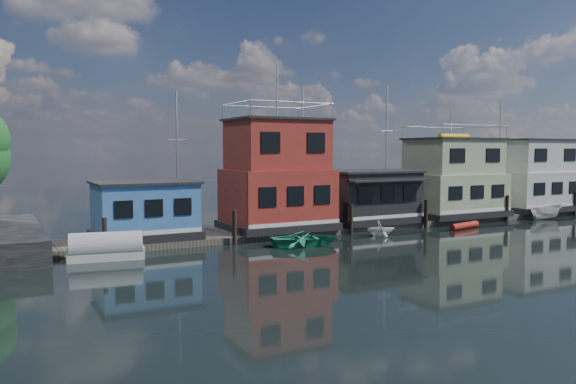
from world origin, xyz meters
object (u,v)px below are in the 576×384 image
houseboat_green (453,179)px  tarp_runabout (106,249)px  houseboat_dark (368,196)px  houseboat_white (531,177)px  dinghy_teal (305,239)px  red_kayak (464,226)px  houseboat_blue (145,210)px  motorboat (546,212)px  dinghy_white (380,228)px  houseboat_red (277,177)px

houseboat_green → tarp_runabout: (-29.66, -3.97, -2.94)m
houseboat_dark → houseboat_white: houseboat_white is taller
houseboat_dark → dinghy_teal: (-8.76, -5.35, -1.97)m
red_kayak → dinghy_teal: bearing=170.1°
houseboat_blue → motorboat: 34.15m
houseboat_blue → dinghy_teal: bearing=-31.6°
houseboat_dark → dinghy_white: (-2.01, -4.24, -1.86)m
houseboat_red → motorboat: 24.93m
houseboat_dark → red_kayak: bearing=-37.9°
dinghy_teal → dinghy_white: bearing=-66.7°
houseboat_red → houseboat_blue: bearing=-180.0°
houseboat_red → houseboat_green: size_ratio=1.41×
houseboat_red → tarp_runabout: size_ratio=2.81×
houseboat_dark → dinghy_teal: 10.45m
houseboat_white → motorboat: bearing=-125.4°
houseboat_blue → red_kayak: size_ratio=1.89×
dinghy_white → tarp_runabout: (-18.65, 0.29, 0.06)m
tarp_runabout → houseboat_red: bearing=26.6°
dinghy_teal → tarp_runabout: tarp_runabout is taller
houseboat_green → motorboat: bearing=-26.0°
houseboat_white → houseboat_blue: bearing=-180.0°
houseboat_white → houseboat_green: bearing=180.0°
houseboat_green → houseboat_blue: bearing=-180.0°
tarp_runabout → red_kayak: (26.47, -0.57, -0.36)m
dinghy_teal → tarp_runabout: bearing=97.2°
houseboat_blue → red_kayak: 23.83m
houseboat_blue → houseboat_green: bearing=0.0°
houseboat_blue → houseboat_white: 36.52m
houseboat_dark → tarp_runabout: bearing=-169.2°
houseboat_blue → tarp_runabout: size_ratio=1.51×
houseboat_green → dinghy_teal: (-17.76, -5.37, -3.10)m
houseboat_green → motorboat: houseboat_green is taller
houseboat_dark → dinghy_white: size_ratio=3.53×
houseboat_red → dinghy_teal: (-0.76, -5.37, -3.66)m
houseboat_white → dinghy_teal: houseboat_white is taller
houseboat_red → red_kayak: houseboat_red is taller
dinghy_teal → motorboat: 25.25m
dinghy_teal → houseboat_green: bearing=-59.3°
houseboat_blue → dinghy_white: size_ratio=3.05×
houseboat_green → red_kayak: 6.45m
houseboat_dark → dinghy_white: 5.05m
houseboat_dark → tarp_runabout: size_ratio=1.75×
red_kayak → tarp_runabout: bearing=165.6°
houseboat_blue → tarp_runabout: houseboat_blue is taller
houseboat_green → dinghy_teal: 18.81m
dinghy_teal → red_kayak: bearing=-72.8°
dinghy_white → dinghy_teal: (-6.75, -1.11, -0.10)m
houseboat_blue → red_kayak: (23.31, -4.54, -1.96)m
houseboat_red → tarp_runabout: bearing=-162.6°
motorboat → houseboat_dark: bearing=84.2°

